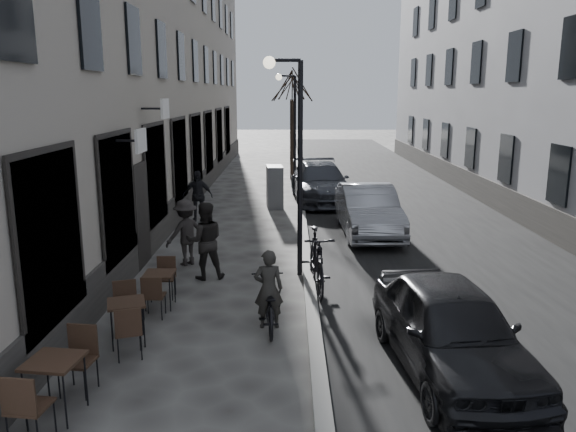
{
  "coord_description": "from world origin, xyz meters",
  "views": [
    {
      "loc": [
        -0.26,
        -6.93,
        4.3
      ],
      "look_at": [
        -0.28,
        4.4,
        1.8
      ],
      "focal_mm": 35.0,
      "sensor_mm": 36.0,
      "label": 1
    }
  ],
  "objects_px": {
    "tree_near": "(292,85)",
    "moped": "(317,261)",
    "utility_cabinet": "(275,187)",
    "pedestrian_far": "(198,196)",
    "streetlamp_far": "(291,119)",
    "bistro_set_b": "(127,318)",
    "bistro_set_c": "(160,286)",
    "car_mid": "(368,210)",
    "tree_far": "(292,86)",
    "car_near": "(451,329)",
    "pedestrian_mid": "(186,232)",
    "pedestrian_near": "(205,241)",
    "bicycle": "(269,304)",
    "bistro_set_a": "(55,382)",
    "streetlamp_near": "(293,143)",
    "car_far": "(320,182)"
  },
  "relations": [
    {
      "from": "pedestrian_far",
      "to": "streetlamp_far",
      "type": "bearing_deg",
      "value": 63.79
    },
    {
      "from": "bistro_set_a",
      "to": "bicycle",
      "type": "relative_size",
      "value": 0.97
    },
    {
      "from": "tree_far",
      "to": "bistro_set_a",
      "type": "height_order",
      "value": "tree_far"
    },
    {
      "from": "bicycle",
      "to": "car_near",
      "type": "xyz_separation_m",
      "value": [
        2.89,
        -1.72,
        0.26
      ]
    },
    {
      "from": "utility_cabinet",
      "to": "pedestrian_far",
      "type": "distance_m",
      "value": 3.42
    },
    {
      "from": "bistro_set_c",
      "to": "pedestrian_far",
      "type": "bearing_deg",
      "value": 92.86
    },
    {
      "from": "utility_cabinet",
      "to": "car_near",
      "type": "relative_size",
      "value": 0.38
    },
    {
      "from": "tree_near",
      "to": "pedestrian_mid",
      "type": "bearing_deg",
      "value": -101.04
    },
    {
      "from": "bistro_set_b",
      "to": "pedestrian_far",
      "type": "height_order",
      "value": "pedestrian_far"
    },
    {
      "from": "bistro_set_c",
      "to": "pedestrian_far",
      "type": "xyz_separation_m",
      "value": [
        -0.48,
        7.91,
        0.42
      ]
    },
    {
      "from": "streetlamp_near",
      "to": "bistro_set_c",
      "type": "xyz_separation_m",
      "value": [
        -2.72,
        -2.1,
        -2.72
      ]
    },
    {
      "from": "streetlamp_near",
      "to": "streetlamp_far",
      "type": "relative_size",
      "value": 1.0
    },
    {
      "from": "utility_cabinet",
      "to": "tree_near",
      "type": "bearing_deg",
      "value": 78.6
    },
    {
      "from": "bistro_set_a",
      "to": "pedestrian_near",
      "type": "bearing_deg",
      "value": 85.77
    },
    {
      "from": "tree_far",
      "to": "moped",
      "type": "height_order",
      "value": "tree_far"
    },
    {
      "from": "bistro_set_a",
      "to": "bistro_set_b",
      "type": "distance_m",
      "value": 2.28
    },
    {
      "from": "pedestrian_mid",
      "to": "bicycle",
      "type": "bearing_deg",
      "value": 80.16
    },
    {
      "from": "tree_far",
      "to": "bistro_set_c",
      "type": "bearing_deg",
      "value": -96.88
    },
    {
      "from": "bistro_set_a",
      "to": "utility_cabinet",
      "type": "distance_m",
      "value": 14.37
    },
    {
      "from": "car_far",
      "to": "streetlamp_near",
      "type": "bearing_deg",
      "value": -100.88
    },
    {
      "from": "tree_near",
      "to": "moped",
      "type": "distance_m",
      "value": 16.56
    },
    {
      "from": "bistro_set_b",
      "to": "car_far",
      "type": "distance_m",
      "value": 13.8
    },
    {
      "from": "bistro_set_b",
      "to": "pedestrian_mid",
      "type": "relative_size",
      "value": 0.95
    },
    {
      "from": "bistro_set_b",
      "to": "pedestrian_near",
      "type": "height_order",
      "value": "pedestrian_near"
    },
    {
      "from": "bistro_set_a",
      "to": "bistro_set_c",
      "type": "relative_size",
      "value": 1.16
    },
    {
      "from": "tree_far",
      "to": "pedestrian_far",
      "type": "bearing_deg",
      "value": -102.13
    },
    {
      "from": "bicycle",
      "to": "moped",
      "type": "distance_m",
      "value": 2.27
    },
    {
      "from": "bistro_set_a",
      "to": "car_near",
      "type": "distance_m",
      "value": 5.79
    },
    {
      "from": "pedestrian_near",
      "to": "streetlamp_near",
      "type": "bearing_deg",
      "value": 175.0
    },
    {
      "from": "bistro_set_b",
      "to": "car_near",
      "type": "relative_size",
      "value": 0.37
    },
    {
      "from": "pedestrian_far",
      "to": "bistro_set_c",
      "type": "bearing_deg",
      "value": -85.5
    },
    {
      "from": "bistro_set_c",
      "to": "car_near",
      "type": "bearing_deg",
      "value": -28.45
    },
    {
      "from": "pedestrian_mid",
      "to": "streetlamp_far",
      "type": "bearing_deg",
      "value": -143.06
    },
    {
      "from": "tree_far",
      "to": "car_near",
      "type": "height_order",
      "value": "tree_far"
    },
    {
      "from": "streetlamp_far",
      "to": "bistro_set_c",
      "type": "xyz_separation_m",
      "value": [
        -2.72,
        -14.1,
        -2.72
      ]
    },
    {
      "from": "tree_near",
      "to": "car_mid",
      "type": "relative_size",
      "value": 1.25
    },
    {
      "from": "pedestrian_mid",
      "to": "moped",
      "type": "distance_m",
      "value": 3.73
    },
    {
      "from": "streetlamp_far",
      "to": "bistro_set_b",
      "type": "bearing_deg",
      "value": -100.41
    },
    {
      "from": "utility_cabinet",
      "to": "pedestrian_far",
      "type": "relative_size",
      "value": 0.92
    },
    {
      "from": "streetlamp_far",
      "to": "utility_cabinet",
      "type": "distance_m",
      "value": 4.63
    },
    {
      "from": "pedestrian_mid",
      "to": "pedestrian_near",
      "type": "bearing_deg",
      "value": 81.08
    },
    {
      "from": "pedestrian_mid",
      "to": "car_far",
      "type": "distance_m",
      "value": 9.4
    },
    {
      "from": "bistro_set_b",
      "to": "pedestrian_far",
      "type": "relative_size",
      "value": 0.92
    },
    {
      "from": "bistro_set_c",
      "to": "pedestrian_far",
      "type": "relative_size",
      "value": 0.85
    },
    {
      "from": "bistro_set_c",
      "to": "car_far",
      "type": "xyz_separation_m",
      "value": [
        3.89,
        11.48,
        0.32
      ]
    },
    {
      "from": "streetlamp_far",
      "to": "bistro_set_b",
      "type": "xyz_separation_m",
      "value": [
        -2.9,
        -15.8,
        -2.69
      ]
    },
    {
      "from": "bistro_set_b",
      "to": "pedestrian_mid",
      "type": "height_order",
      "value": "pedestrian_mid"
    },
    {
      "from": "bistro_set_b",
      "to": "car_mid",
      "type": "distance_m",
      "value": 9.38
    },
    {
      "from": "bistro_set_b",
      "to": "car_near",
      "type": "bearing_deg",
      "value": -28.88
    },
    {
      "from": "tree_near",
      "to": "bicycle",
      "type": "distance_m",
      "value": 18.59
    }
  ]
}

